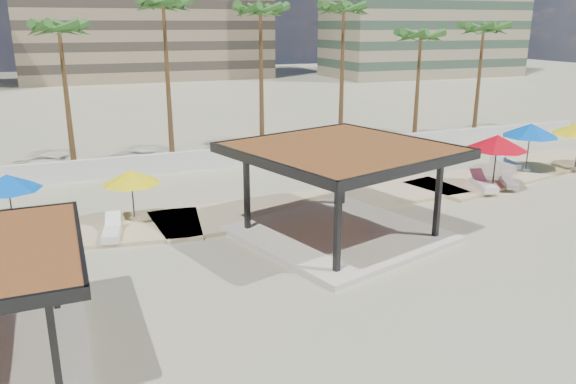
# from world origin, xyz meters

# --- Properties ---
(ground) EXTENTS (200.00, 200.00, 0.00)m
(ground) POSITION_xyz_m (0.00, 0.00, 0.00)
(ground) COLOR tan
(ground) RESTS_ON ground
(promenade) EXTENTS (44.45, 7.97, 0.24)m
(promenade) POSITION_xyz_m (2.00, 7.67, 0.06)
(promenade) COLOR #C6B284
(promenade) RESTS_ON ground
(boundary_wall) EXTENTS (56.00, 0.30, 1.20)m
(boundary_wall) POSITION_xyz_m (0.00, 16.00, 0.60)
(boundary_wall) COLOR silver
(boundary_wall) RESTS_ON ground
(pavilion_central) EXTENTS (9.55, 9.55, 3.89)m
(pavilion_central) POSITION_xyz_m (1.06, 2.77, 2.32)
(pavilion_central) COLOR beige
(pavilion_central) RESTS_ON ground
(umbrella_b) EXTENTS (3.29, 3.29, 2.28)m
(umbrella_b) POSITION_xyz_m (-6.75, 7.61, 2.14)
(umbrella_b) COLOR beige
(umbrella_b) RESTS_ON promenade
(umbrella_c) EXTENTS (3.37, 3.37, 2.86)m
(umbrella_c) POSITION_xyz_m (11.66, 5.80, 2.63)
(umbrella_c) COLOR beige
(umbrella_c) RESTS_ON promenade
(umbrella_d) EXTENTS (4.10, 4.10, 2.85)m
(umbrella_d) POSITION_xyz_m (15.94, 7.92, 2.63)
(umbrella_d) COLOR beige
(umbrella_d) RESTS_ON promenade
(umbrella_f) EXTENTS (2.92, 2.92, 2.43)m
(umbrella_f) POSITION_xyz_m (-11.66, 8.13, 2.27)
(umbrella_f) COLOR beige
(umbrella_f) RESTS_ON promenade
(lounger_a) EXTENTS (0.98, 2.09, 0.76)m
(lounger_a) POSITION_xyz_m (-7.85, 5.85, 0.36)
(lounger_a) COLOR silver
(lounger_a) RESTS_ON promenade
(lounger_b) EXTENTS (1.28, 2.32, 0.84)m
(lounger_b) POSITION_xyz_m (11.06, 5.85, 0.38)
(lounger_b) COLOR silver
(lounger_b) RESTS_ON promenade
(lounger_c) EXTENTS (1.16, 2.46, 0.89)m
(lounger_c) POSITION_xyz_m (15.54, 9.24, 0.40)
(lounger_c) COLOR silver
(lounger_c) RESTS_ON promenade
(lounger_d) EXTENTS (1.41, 1.93, 0.71)m
(lounger_d) POSITION_xyz_m (12.79, 5.84, 0.35)
(lounger_d) COLOR silver
(lounger_d) RESTS_ON promenade
(palm_c) EXTENTS (3.00, 3.00, 9.19)m
(palm_c) POSITION_xyz_m (-9.00, 18.10, 8.03)
(palm_c) COLOR brown
(palm_c) RESTS_ON ground
(palm_d) EXTENTS (3.00, 3.00, 10.55)m
(palm_d) POSITION_xyz_m (-3.00, 18.90, 9.30)
(palm_d) COLOR brown
(palm_d) RESTS_ON ground
(palm_e) EXTENTS (3.00, 3.00, 10.22)m
(palm_e) POSITION_xyz_m (3.00, 18.40, 9.00)
(palm_e) COLOR brown
(palm_e) RESTS_ON ground
(palm_f) EXTENTS (3.00, 3.00, 10.38)m
(palm_f) POSITION_xyz_m (9.00, 18.60, 9.15)
(palm_f) COLOR brown
(palm_f) RESTS_ON ground
(palm_g) EXTENTS (3.00, 3.00, 8.59)m
(palm_g) POSITION_xyz_m (15.00, 18.20, 7.47)
(palm_g) COLOR brown
(palm_g) RESTS_ON ground
(palm_h) EXTENTS (3.00, 3.00, 9.05)m
(palm_h) POSITION_xyz_m (21.00, 18.80, 7.91)
(palm_h) COLOR brown
(palm_h) RESTS_ON ground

